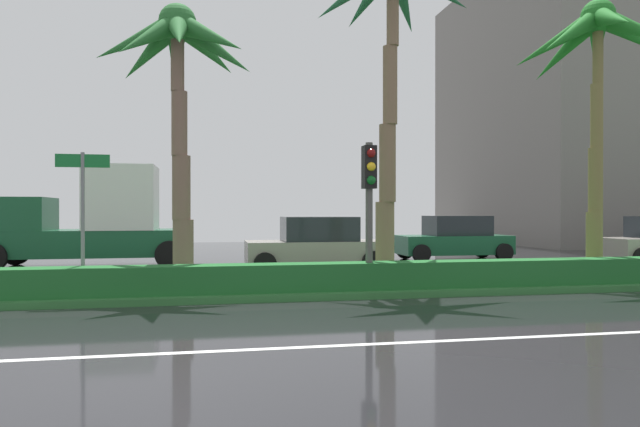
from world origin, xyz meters
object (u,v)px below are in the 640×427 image
object	(u,v)px
box_truck_lead	(92,221)
car_in_traffic_third	(454,239)
palm_tree_centre_left	(178,62)
street_name_sign	(83,203)
car_in_traffic_second	(316,245)
traffic_signal_median_right	(369,188)
palm_tree_centre_right	(596,51)
palm_tree_centre	(391,13)

from	to	relation	value
box_truck_lead	car_in_traffic_third	size ratio (longest dim) A/B	1.49
palm_tree_centre_left	street_name_sign	size ratio (longest dim) A/B	2.24
box_truck_lead	car_in_traffic_second	size ratio (longest dim) A/B	1.49
traffic_signal_median_right	box_truck_lead	distance (m)	11.30
car_in_traffic_second	palm_tree_centre_right	bearing A→B (deg)	149.68
palm_tree_centre	box_truck_lead	distance (m)	12.14
palm_tree_centre	traffic_signal_median_right	distance (m)	4.92
palm_tree_centre_right	box_truck_lead	distance (m)	16.51
palm_tree_centre	car_in_traffic_third	distance (m)	10.45
palm_tree_centre_right	street_name_sign	size ratio (longest dim) A/B	2.49
car_in_traffic_third	box_truck_lead	bearing A→B (deg)	0.56
street_name_sign	box_truck_lead	bearing A→B (deg)	99.13
car_in_traffic_second	car_in_traffic_third	world-z (taller)	same
street_name_sign	car_in_traffic_third	world-z (taller)	street_name_sign
palm_tree_centre_right	palm_tree_centre_left	bearing A→B (deg)	178.13
palm_tree_centre_left	palm_tree_centre	distance (m)	5.48
car_in_traffic_second	car_in_traffic_third	size ratio (longest dim) A/B	1.00
palm_tree_centre_left	street_name_sign	world-z (taller)	palm_tree_centre_left
street_name_sign	car_in_traffic_second	bearing A→B (deg)	39.76
traffic_signal_median_right	box_truck_lead	bearing A→B (deg)	131.28
palm_tree_centre_left	palm_tree_centre_right	size ratio (longest dim) A/B	0.90
palm_tree_centre	palm_tree_centre_left	bearing A→B (deg)	178.06
palm_tree_centre_right	car_in_traffic_second	world-z (taller)	palm_tree_centre_right
street_name_sign	car_in_traffic_third	xyz separation A→B (m)	(12.03, 8.04, -1.25)
palm_tree_centre	car_in_traffic_second	size ratio (longest dim) A/B	1.98
palm_tree_centre_left	street_name_sign	distance (m)	4.11
palm_tree_centre_left	box_truck_lead	distance (m)	8.36
box_truck_lead	car_in_traffic_second	world-z (taller)	box_truck_lead
palm_tree_centre_left	car_in_traffic_second	distance (m)	7.21
palm_tree_centre	street_name_sign	bearing A→B (deg)	-171.43
car_in_traffic_third	palm_tree_centre	bearing A→B (deg)	55.19
palm_tree_centre_right	car_in_traffic_second	distance (m)	9.69
palm_tree_centre	street_name_sign	xyz separation A→B (m)	(-7.20, -1.08, -4.86)
palm_tree_centre	traffic_signal_median_right	world-z (taller)	palm_tree_centre
palm_tree_centre_left	car_in_traffic_second	size ratio (longest dim) A/B	1.56
palm_tree_centre_left	palm_tree_centre	bearing A→B (deg)	-1.94
car_in_traffic_third	traffic_signal_median_right	bearing A→B (deg)	55.64
street_name_sign	palm_tree_centre_right	bearing A→B (deg)	4.01
street_name_sign	box_truck_lead	xyz separation A→B (m)	(-1.27, 7.91, -0.53)
palm_tree_centre_left	car_in_traffic_second	xyz separation A→B (m)	(4.06, 3.71, -4.67)
palm_tree_centre	street_name_sign	world-z (taller)	palm_tree_centre
traffic_signal_median_right	palm_tree_centre	bearing A→B (deg)	57.62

